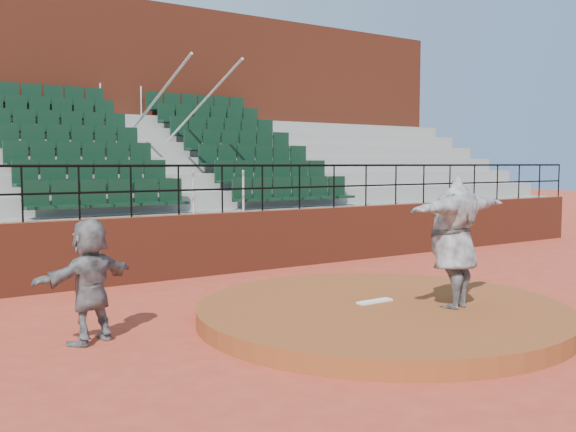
{
  "coord_description": "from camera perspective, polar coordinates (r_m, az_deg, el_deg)",
  "views": [
    {
      "loc": [
        -6.41,
        -7.04,
        2.34
      ],
      "look_at": [
        0.0,
        2.5,
        1.4
      ],
      "focal_mm": 40.0,
      "sensor_mm": 36.0,
      "label": 1
    }
  ],
  "objects": [
    {
      "name": "press_box_facade",
      "position": [
        20.7,
        -15.95,
        7.85
      ],
      "size": [
        24.0,
        3.0,
        7.1
      ],
      "primitive_type": "cube",
      "color": "maroon",
      "rests_on": "ground"
    },
    {
      "name": "pitching_rubber",
      "position": [
        9.86,
        7.71,
        -7.52
      ],
      "size": [
        0.6,
        0.15,
        0.03
      ],
      "primitive_type": "cube",
      "color": "white",
      "rests_on": "pitchers_mound"
    },
    {
      "name": "boundary_wall",
      "position": [
        13.75,
        -5.83,
        -2.41
      ],
      "size": [
        24.0,
        0.3,
        1.3
      ],
      "primitive_type": "cube",
      "color": "maroon",
      "rests_on": "ground"
    },
    {
      "name": "fielder",
      "position": [
        8.78,
        -17.18,
        -5.53
      ],
      "size": [
        1.59,
        1.02,
        1.63
      ],
      "primitive_type": "imported",
      "rotation": [
        0.0,
        0.0,
        3.53
      ],
      "color": "black",
      "rests_on": "ground"
    },
    {
      "name": "seating_deck",
      "position": [
        16.97,
        -11.66,
        1.55
      ],
      "size": [
        24.0,
        5.97,
        4.63
      ],
      "color": "gray",
      "rests_on": "ground"
    },
    {
      "name": "wall_railing",
      "position": [
        13.65,
        -5.88,
        3.35
      ],
      "size": [
        24.04,
        0.05,
        1.03
      ],
      "color": "black",
      "rests_on": "boundary_wall"
    },
    {
      "name": "ground",
      "position": [
        9.81,
        8.28,
        -9.18
      ],
      "size": [
        90.0,
        90.0,
        0.0
      ],
      "primitive_type": "plane",
      "color": "#B03B27",
      "rests_on": "ground"
    },
    {
      "name": "pitchers_mound",
      "position": [
        9.78,
        8.29,
        -8.47
      ],
      "size": [
        5.5,
        5.5,
        0.25
      ],
      "primitive_type": "cylinder",
      "color": "brown",
      "rests_on": "ground"
    },
    {
      "name": "pitcher",
      "position": [
        9.58,
        14.55,
        -2.29
      ],
      "size": [
        2.42,
        1.06,
        1.91
      ],
      "primitive_type": "imported",
      "rotation": [
        0.0,
        0.0,
        3.33
      ],
      "color": "black",
      "rests_on": "pitchers_mound"
    }
  ]
}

